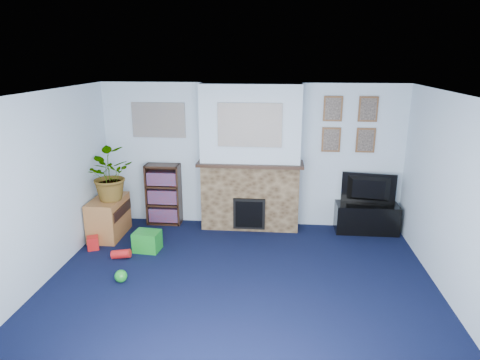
# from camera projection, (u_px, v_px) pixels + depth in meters

# --- Properties ---
(floor) EXTENTS (5.00, 4.50, 0.01)m
(floor) POSITION_uv_depth(u_px,v_px,m) (239.00, 290.00, 5.34)
(floor) COLOR black
(floor) RESTS_ON ground
(ceiling) EXTENTS (5.00, 4.50, 0.01)m
(ceiling) POSITION_uv_depth(u_px,v_px,m) (238.00, 95.00, 4.67)
(ceiling) COLOR white
(ceiling) RESTS_ON wall_back
(wall_back) EXTENTS (5.00, 0.04, 2.40)m
(wall_back) POSITION_uv_depth(u_px,v_px,m) (251.00, 156.00, 7.16)
(wall_back) COLOR silver
(wall_back) RESTS_ON ground
(wall_front) EXTENTS (5.00, 0.04, 2.40)m
(wall_front) POSITION_uv_depth(u_px,v_px,m) (207.00, 307.00, 2.86)
(wall_front) COLOR silver
(wall_front) RESTS_ON ground
(wall_left) EXTENTS (0.04, 4.50, 2.40)m
(wall_left) POSITION_uv_depth(u_px,v_px,m) (35.00, 193.00, 5.22)
(wall_left) COLOR silver
(wall_left) RESTS_ON ground
(wall_right) EXTENTS (0.04, 4.50, 2.40)m
(wall_right) POSITION_uv_depth(u_px,v_px,m) (460.00, 206.00, 4.79)
(wall_right) COLOR silver
(wall_right) RESTS_ON ground
(chimney_breast) EXTENTS (1.72, 0.50, 2.40)m
(chimney_breast) POSITION_uv_depth(u_px,v_px,m) (250.00, 160.00, 6.97)
(chimney_breast) COLOR brown
(chimney_breast) RESTS_ON ground
(collage_main) EXTENTS (1.00, 0.03, 0.68)m
(collage_main) POSITION_uv_depth(u_px,v_px,m) (250.00, 125.00, 6.60)
(collage_main) COLOR gray
(collage_main) RESTS_ON chimney_breast
(collage_left) EXTENTS (0.90, 0.03, 0.58)m
(collage_left) POSITION_uv_depth(u_px,v_px,m) (159.00, 120.00, 7.12)
(collage_left) COLOR gray
(collage_left) RESTS_ON wall_back
(portrait_tl) EXTENTS (0.30, 0.03, 0.40)m
(portrait_tl) POSITION_uv_depth(u_px,v_px,m) (333.00, 109.00, 6.80)
(portrait_tl) COLOR brown
(portrait_tl) RESTS_ON wall_back
(portrait_tr) EXTENTS (0.30, 0.03, 0.40)m
(portrait_tr) POSITION_uv_depth(u_px,v_px,m) (368.00, 109.00, 6.75)
(portrait_tr) COLOR brown
(portrait_tr) RESTS_ON wall_back
(portrait_bl) EXTENTS (0.30, 0.03, 0.40)m
(portrait_bl) POSITION_uv_depth(u_px,v_px,m) (331.00, 140.00, 6.94)
(portrait_bl) COLOR brown
(portrait_bl) RESTS_ON wall_back
(portrait_br) EXTENTS (0.30, 0.03, 0.40)m
(portrait_br) POSITION_uv_depth(u_px,v_px,m) (366.00, 140.00, 6.89)
(portrait_br) COLOR brown
(portrait_br) RESTS_ON wall_back
(tv_stand) EXTENTS (1.01, 0.42, 0.48)m
(tv_stand) POSITION_uv_depth(u_px,v_px,m) (366.00, 219.00, 7.05)
(tv_stand) COLOR black
(tv_stand) RESTS_ON ground
(television) EXTENTS (0.87, 0.25, 0.50)m
(television) POSITION_uv_depth(u_px,v_px,m) (369.00, 189.00, 6.93)
(television) COLOR black
(television) RESTS_ON tv_stand
(bookshelf) EXTENTS (0.58, 0.28, 1.05)m
(bookshelf) POSITION_uv_depth(u_px,v_px,m) (164.00, 195.00, 7.35)
(bookshelf) COLOR black
(bookshelf) RESTS_ON ground
(sideboard) EXTENTS (0.45, 0.81, 0.63)m
(sideboard) POSITION_uv_depth(u_px,v_px,m) (109.00, 215.00, 6.86)
(sideboard) COLOR #A26534
(sideboard) RESTS_ON ground
(potted_plant) EXTENTS (0.93, 0.89, 0.80)m
(potted_plant) POSITION_uv_depth(u_px,v_px,m) (107.00, 175.00, 6.62)
(potted_plant) COLOR #26661E
(potted_plant) RESTS_ON sideboard
(mantel_clock) EXTENTS (0.11, 0.07, 0.16)m
(mantel_clock) POSITION_uv_depth(u_px,v_px,m) (252.00, 158.00, 6.91)
(mantel_clock) COLOR gold
(mantel_clock) RESTS_ON chimney_breast
(mantel_candle) EXTENTS (0.05, 0.05, 0.15)m
(mantel_candle) POSITION_uv_depth(u_px,v_px,m) (273.00, 158.00, 6.88)
(mantel_candle) COLOR #B2BFC6
(mantel_candle) RESTS_ON chimney_breast
(mantel_teddy) EXTENTS (0.13, 0.13, 0.13)m
(mantel_teddy) POSITION_uv_depth(u_px,v_px,m) (218.00, 158.00, 6.96)
(mantel_teddy) COLOR gray
(mantel_teddy) RESTS_ON chimney_breast
(mantel_can) EXTENTS (0.06, 0.06, 0.11)m
(mantel_can) POSITION_uv_depth(u_px,v_px,m) (296.00, 160.00, 6.85)
(mantel_can) COLOR red
(mantel_can) RESTS_ON chimney_breast
(green_crate) EXTENTS (0.40, 0.34, 0.30)m
(green_crate) POSITION_uv_depth(u_px,v_px,m) (147.00, 242.00, 6.39)
(green_crate) COLOR #198C26
(green_crate) RESTS_ON ground
(toy_ball) EXTENTS (0.16, 0.16, 0.16)m
(toy_ball) POSITION_uv_depth(u_px,v_px,m) (121.00, 276.00, 5.51)
(toy_ball) COLOR #198C26
(toy_ball) RESTS_ON ground
(toy_block) EXTENTS (0.21, 0.21, 0.20)m
(toy_block) POSITION_uv_depth(u_px,v_px,m) (93.00, 242.00, 6.44)
(toy_block) COLOR red
(toy_block) RESTS_ON ground
(toy_tube) EXTENTS (0.28, 0.12, 0.16)m
(toy_tube) POSITION_uv_depth(u_px,v_px,m) (121.00, 254.00, 6.15)
(toy_tube) COLOR red
(toy_tube) RESTS_ON ground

